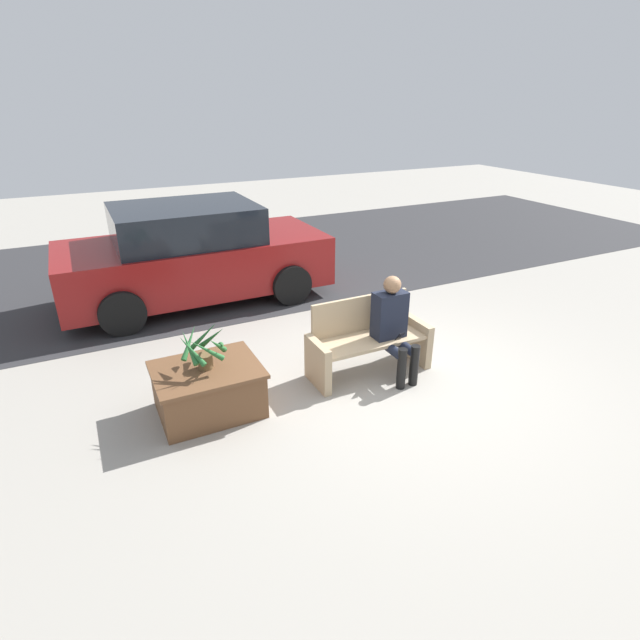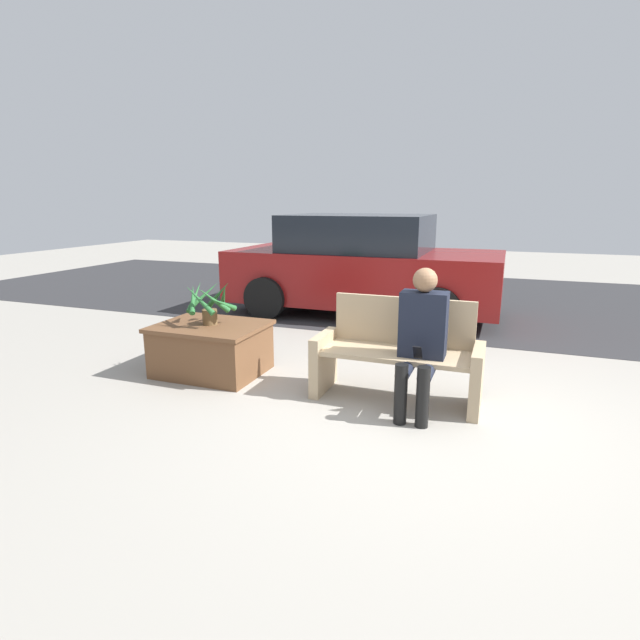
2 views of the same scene
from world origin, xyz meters
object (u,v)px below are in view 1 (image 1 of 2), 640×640
Objects in this scene: person_seated at (393,323)px; parked_car at (194,254)px; planter_box at (208,388)px; bench at (367,340)px; potted_plant at (204,348)px.

parked_car reaches higher than person_seated.
planter_box is at bearing 175.24° from person_seated.
bench is 0.36× the size of parked_car.
person_seated is 0.29× the size of parked_car.
bench is at bearing 140.32° from person_seated.
parked_car reaches higher than planter_box.
potted_plant is 3.33m from parked_car.
parked_car is (0.66, 3.26, 0.00)m from potted_plant.
bench is 1.36× the size of planter_box.
parked_car reaches higher than potted_plant.
potted_plant is 0.12× the size of parked_car.
potted_plant reaches higher than bench.
bench is 1.21× the size of person_seated.
potted_plant is at bearing -179.62° from bench.
person_seated is at bearing -4.63° from potted_plant.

